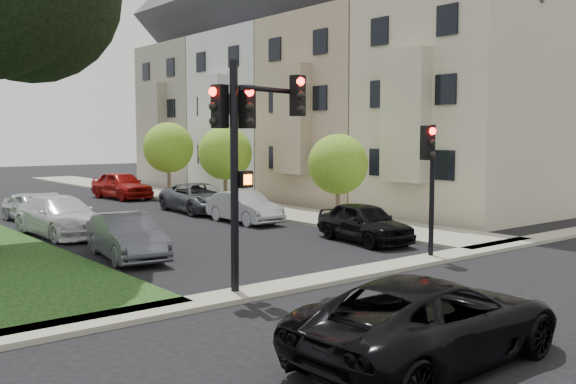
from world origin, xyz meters
TOP-DOWN VIEW (x-y plane):
  - ground at (0.00, 0.00)m, footprint 140.00×140.00m
  - sidewalk_right at (6.75, 24.00)m, footprint 3.50×44.00m
  - sidewalk_cross at (0.00, 2.00)m, footprint 60.00×1.00m
  - house_a at (12.45, 8.00)m, footprint 7.70×7.55m
  - house_b at (12.45, 15.50)m, footprint 7.70×7.55m
  - house_c at (12.45, 23.00)m, footprint 7.70×7.55m
  - house_d at (12.45, 30.50)m, footprint 7.70×7.55m
  - small_tree_a at (6.20, 9.44)m, footprint 2.50×2.50m
  - small_tree_b at (6.20, 17.94)m, footprint 2.78×2.78m
  - small_tree_c at (6.20, 24.02)m, footprint 2.97×2.97m
  - traffic_signal_main at (-3.38, 2.23)m, footprint 2.62×0.77m
  - traffic_signal_secondary at (3.08, 2.19)m, footprint 0.54×0.43m
  - car_cross_near at (-3.78, -3.40)m, footprint 5.21×2.59m
  - car_parked_0 at (3.86, 5.60)m, footprint 2.25×4.27m
  - car_parked_1 at (3.46, 12.28)m, footprint 1.45×4.04m
  - car_parked_2 at (3.89, 16.71)m, footprint 2.71×5.17m
  - car_parked_3 at (3.77, 25.23)m, footprint 2.27×4.85m
  - car_parked_5 at (-3.84, 7.92)m, footprint 2.01×4.29m
  - car_parked_6 at (-3.83, 13.58)m, footprint 2.40×5.14m
  - car_parked_7 at (-3.43, 18.37)m, footprint 1.80×3.84m

SIDE VIEW (x-z plane):
  - ground at x=0.00m, z-range 0.00..0.00m
  - sidewalk_right at x=6.75m, z-range 0.00..0.12m
  - sidewalk_cross at x=0.00m, z-range 0.00..0.12m
  - car_parked_7 at x=-3.43m, z-range 0.00..1.27m
  - car_parked_1 at x=3.46m, z-range 0.00..1.32m
  - car_parked_5 at x=-3.84m, z-range 0.00..1.36m
  - car_parked_0 at x=3.86m, z-range 0.00..1.39m
  - car_parked_2 at x=3.89m, z-range 0.00..1.39m
  - car_cross_near at x=-3.78m, z-range 0.00..1.42m
  - car_parked_6 at x=-3.83m, z-range 0.00..1.45m
  - car_parked_3 at x=3.77m, z-range 0.00..1.60m
  - small_tree_a at x=6.20m, z-range 0.62..4.38m
  - small_tree_b at x=6.20m, z-range 0.69..4.86m
  - traffic_signal_secondary at x=3.08m, z-range 0.79..4.79m
  - small_tree_c at x=6.20m, z-range 0.74..5.19m
  - traffic_signal_main at x=-3.38m, z-range 1.02..6.38m
  - house_a at x=12.45m, z-range -1.05..14.92m
  - house_b at x=12.45m, z-range -1.05..14.92m
  - house_c at x=12.45m, z-range -1.05..14.92m
  - house_d at x=12.45m, z-range -1.05..14.92m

